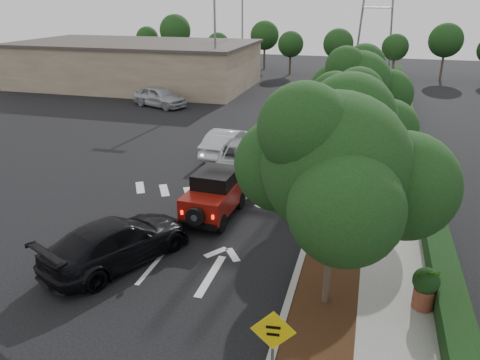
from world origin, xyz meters
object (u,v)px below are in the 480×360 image
at_px(speed_hump_sign, 273,340).
at_px(red_jeep, 216,193).
at_px(black_suv_oncoming, 118,241).
at_px(silver_suv_ahead, 243,160).

bearing_deg(speed_hump_sign, red_jeep, 109.54).
distance_m(red_jeep, black_suv_oncoming, 4.64).
xyz_separation_m(silver_suv_ahead, black_suv_oncoming, (-1.80, -8.83, -0.05)).
height_order(silver_suv_ahead, black_suv_oncoming, silver_suv_ahead).
relative_size(red_jeep, speed_hump_sign, 1.79).
relative_size(black_suv_oncoming, speed_hump_sign, 2.51).
bearing_deg(black_suv_oncoming, red_jeep, -90.22).
xyz_separation_m(red_jeep, speed_hump_sign, (4.03, -8.22, 0.48)).
distance_m(silver_suv_ahead, black_suv_oncoming, 9.01).
bearing_deg(black_suv_oncoming, speed_hump_sign, 170.74).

